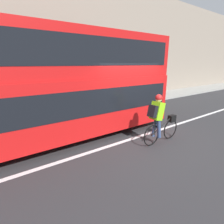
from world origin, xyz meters
The scene contains 7 objects.
ground_plane centered at (0.00, 0.00, 0.00)m, with size 80.00×80.00×0.00m, color #2D2D30.
road_center_line centered at (0.00, -0.04, 0.00)m, with size 50.00×0.14×0.01m, color silver.
sidewalk_curb centered at (0.00, 4.79, 0.05)m, with size 60.00×2.43×0.10m.
building_facade centered at (0.00, 6.16, 3.76)m, with size 60.00×0.30×7.51m.
bus centered at (-3.23, 1.43, 1.93)m, with size 9.96×2.44×3.46m.
cyclist_on_bike centered at (0.24, -0.75, 0.87)m, with size 1.60×0.32×1.61m.
trash_bin centered at (1.37, 4.67, 0.53)m, with size 0.52×0.52×0.85m.
Camera 1 is at (-3.96, -4.14, 2.49)m, focal length 28.00 mm.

